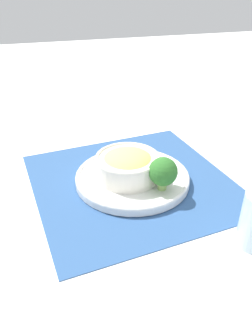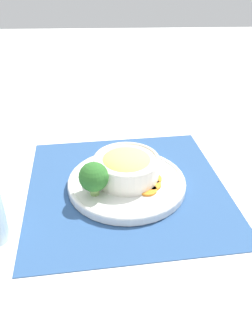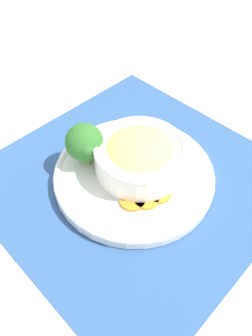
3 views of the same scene
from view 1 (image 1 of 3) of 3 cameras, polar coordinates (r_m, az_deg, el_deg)
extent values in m
plane|color=white|center=(0.83, 1.10, -2.49)|extent=(4.00, 4.00, 0.00)
cube|color=#2D5184|center=(0.83, 1.10, -2.38)|extent=(0.52, 0.52, 0.00)
cylinder|color=white|center=(0.82, 1.11, -1.80)|extent=(0.28, 0.28, 0.02)
torus|color=white|center=(0.82, 1.11, -1.33)|extent=(0.28, 0.28, 0.01)
cylinder|color=silver|center=(0.80, 0.24, 0.22)|extent=(0.16, 0.16, 0.05)
torus|color=silver|center=(0.79, 0.24, 1.89)|extent=(0.16, 0.16, 0.01)
ellipsoid|color=#EAC66B|center=(0.80, 0.24, 1.05)|extent=(0.13, 0.13, 0.06)
cylinder|color=#84AD5B|center=(0.77, 6.31, -2.93)|extent=(0.02, 0.02, 0.02)
sphere|color=#2D6B28|center=(0.75, 6.46, -0.63)|extent=(0.07, 0.07, 0.07)
sphere|color=#2D6B28|center=(0.76, 6.54, 0.49)|extent=(0.03, 0.03, 0.03)
sphere|color=#2D6B28|center=(0.73, 6.50, -1.15)|extent=(0.03, 0.03, 0.03)
cylinder|color=orange|center=(0.87, 2.88, 0.85)|extent=(0.04, 0.04, 0.01)
cylinder|color=orange|center=(0.87, 1.43, 1.05)|extent=(0.04, 0.04, 0.01)
cylinder|color=orange|center=(0.87, -0.06, 0.98)|extent=(0.04, 0.04, 0.01)
camera|label=2|loc=(1.06, 41.71, 25.57)|focal=35.00mm
camera|label=3|loc=(1.05, 11.18, 30.63)|focal=35.00mm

